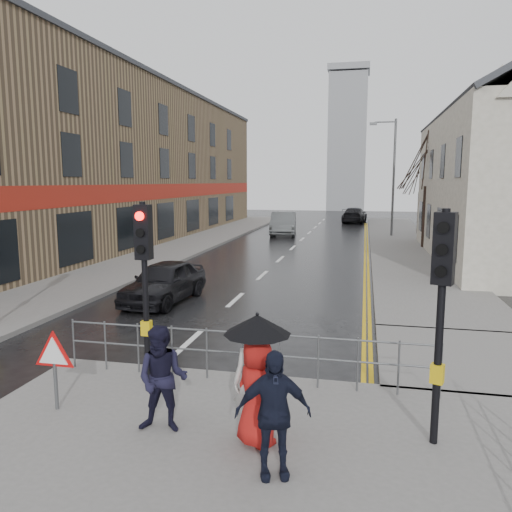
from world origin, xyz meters
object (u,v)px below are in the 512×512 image
at_px(pedestrian_d, 273,414).
at_px(pedestrian_b, 163,379).
at_px(car_parked, 164,282).
at_px(pedestrian_with_umbrella, 257,372).
at_px(car_mid, 283,223).
at_px(pedestrian_a, 253,383).

bearing_deg(pedestrian_d, pedestrian_b, 139.49).
distance_m(pedestrian_b, car_parked, 8.93).
relative_size(pedestrian_with_umbrella, car_parked, 0.49).
bearing_deg(car_mid, pedestrian_a, -88.32).
bearing_deg(pedestrian_b, car_parked, 106.58).
xyz_separation_m(pedestrian_b, car_mid, (-2.95, 29.64, -0.12)).
bearing_deg(car_mid, pedestrian_b, -90.96).
height_order(pedestrian_with_umbrella, car_mid, pedestrian_with_umbrella).
bearing_deg(car_parked, pedestrian_a, -54.84).
relative_size(pedestrian_a, car_mid, 0.33).
xyz_separation_m(pedestrian_a, pedestrian_with_umbrella, (0.11, -0.19, 0.25)).
height_order(pedestrian_d, car_parked, pedestrian_d).
distance_m(pedestrian_a, car_mid, 29.86).
bearing_deg(pedestrian_with_umbrella, pedestrian_d, -63.01).
bearing_deg(pedestrian_a, pedestrian_b, -168.47).
xyz_separation_m(pedestrian_a, pedestrian_b, (-1.37, -0.09, -0.02)).
distance_m(car_parked, car_mid, 21.40).
bearing_deg(pedestrian_with_umbrella, pedestrian_a, 119.36).
bearing_deg(car_mid, pedestrian_d, -87.71).
xyz_separation_m(pedestrian_d, car_parked, (-5.26, 9.04, -0.30)).
bearing_deg(pedestrian_d, car_mid, 81.84).
relative_size(pedestrian_with_umbrella, pedestrian_d, 1.15).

